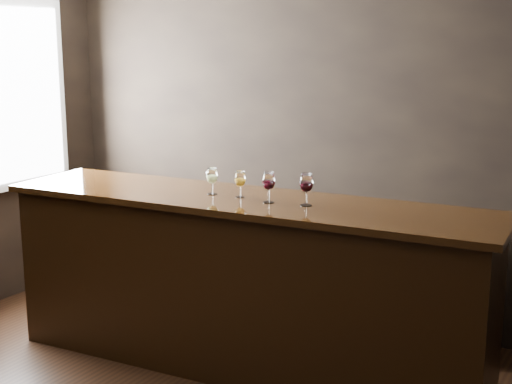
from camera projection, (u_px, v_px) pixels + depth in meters
The scene contains 8 objects.
room_shell at pixel (120, 114), 3.89m from camera, with size 5.02×4.52×2.81m.
bar_counter at pixel (244, 287), 4.81m from camera, with size 3.27×0.71×1.14m, color black.
bar_top at pixel (243, 201), 4.69m from camera, with size 3.38×0.79×0.04m, color black.
back_bar_shelf at pixel (316, 267), 5.64m from camera, with size 2.46×0.40×0.89m, color black.
glass_white at pixel (212, 176), 4.76m from camera, with size 0.08×0.08×0.18m.
glass_amber at pixel (240, 179), 4.68m from camera, with size 0.08×0.08×0.18m.
glass_red_a at pixel (269, 182), 4.52m from camera, with size 0.09×0.09×0.20m.
glass_red_b at pixel (306, 184), 4.44m from camera, with size 0.09×0.09×0.21m.
Camera 1 is at (2.40, -2.84, 2.21)m, focal length 50.00 mm.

